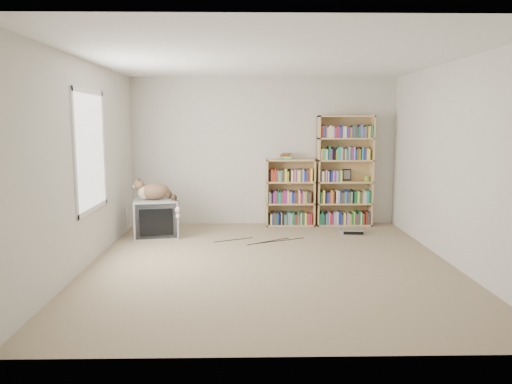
{
  "coord_description": "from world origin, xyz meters",
  "views": [
    {
      "loc": [
        -0.3,
        -6.04,
        1.76
      ],
      "look_at": [
        -0.16,
        1.0,
        0.77
      ],
      "focal_mm": 35.0,
      "sensor_mm": 36.0,
      "label": 1
    }
  ],
  "objects_px": {
    "cat": "(158,194)",
    "bookcase_tall": "(345,174)",
    "dvd_player": "(351,231)",
    "crt_tv": "(156,218)",
    "bookcase_short": "(290,195)"
  },
  "relations": [
    {
      "from": "crt_tv",
      "to": "cat",
      "type": "bearing_deg",
      "value": -63.82
    },
    {
      "from": "crt_tv",
      "to": "cat",
      "type": "distance_m",
      "value": 0.39
    },
    {
      "from": "cat",
      "to": "bookcase_tall",
      "type": "height_order",
      "value": "bookcase_tall"
    },
    {
      "from": "cat",
      "to": "dvd_player",
      "type": "distance_m",
      "value": 3.08
    },
    {
      "from": "cat",
      "to": "bookcase_tall",
      "type": "distance_m",
      "value": 3.15
    },
    {
      "from": "bookcase_tall",
      "to": "cat",
      "type": "bearing_deg",
      "value": -164.19
    },
    {
      "from": "crt_tv",
      "to": "dvd_player",
      "type": "xyz_separation_m",
      "value": [
        3.05,
        0.08,
        -0.25
      ]
    },
    {
      "from": "bookcase_short",
      "to": "dvd_player",
      "type": "height_order",
      "value": "bookcase_short"
    },
    {
      "from": "cat",
      "to": "dvd_player",
      "type": "xyz_separation_m",
      "value": [
        3.01,
        0.14,
        -0.63
      ]
    },
    {
      "from": "crt_tv",
      "to": "cat",
      "type": "height_order",
      "value": "cat"
    },
    {
      "from": "crt_tv",
      "to": "bookcase_short",
      "type": "bearing_deg",
      "value": 9.76
    },
    {
      "from": "cat",
      "to": "bookcase_tall",
      "type": "bearing_deg",
      "value": 3.25
    },
    {
      "from": "bookcase_tall",
      "to": "crt_tv",
      "type": "bearing_deg",
      "value": -165.48
    },
    {
      "from": "bookcase_tall",
      "to": "dvd_player",
      "type": "bearing_deg",
      "value": -91.34
    },
    {
      "from": "crt_tv",
      "to": "bookcase_tall",
      "type": "bearing_deg",
      "value": 3.99
    }
  ]
}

